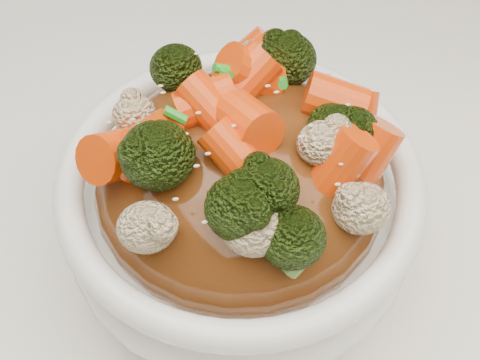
{
  "coord_description": "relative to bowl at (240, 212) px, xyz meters",
  "views": [
    {
      "loc": [
        -0.04,
        -0.23,
        1.12
      ],
      "look_at": [
        -0.0,
        -0.0,
        0.82
      ],
      "focal_mm": 50.0,
      "sensor_mm": 36.0,
      "label": 1
    }
  ],
  "objects": [
    {
      "name": "sesame_seeds",
      "position": [
        0.0,
        0.0,
        0.09
      ],
      "size": [
        0.18,
        0.18,
        0.01
      ],
      "primitive_type": null,
      "rotation": [
        0.0,
        0.0,
        -0.29
      ],
      "color": "beige",
      "rests_on": "sauce_base"
    },
    {
      "name": "tablecloth",
      "position": [
        0.0,
        0.0,
        -0.06
      ],
      "size": [
        1.2,
        0.8,
        0.04
      ],
      "primitive_type": "cube",
      "color": "white",
      "rests_on": "dining_table"
    },
    {
      "name": "broccoli",
      "position": [
        0.0,
        0.0,
        0.09
      ],
      "size": [
        0.2,
        0.2,
        0.04
      ],
      "primitive_type": null,
      "rotation": [
        0.0,
        0.0,
        -0.29
      ],
      "color": "black",
      "rests_on": "sauce_base"
    },
    {
      "name": "sauce_base",
      "position": [
        0.0,
        0.0,
        0.03
      ],
      "size": [
        0.2,
        0.2,
        0.09
      ],
      "primitive_type": "ellipsoid",
      "rotation": [
        0.0,
        0.0,
        -0.29
      ],
      "color": "#582B0F",
      "rests_on": "bowl"
    },
    {
      "name": "carrots",
      "position": [
        0.0,
        0.0,
        0.09
      ],
      "size": [
        0.2,
        0.2,
        0.05
      ],
      "primitive_type": null,
      "rotation": [
        0.0,
        0.0,
        -0.29
      ],
      "color": "#EC4307",
      "rests_on": "sauce_base"
    },
    {
      "name": "cauliflower",
      "position": [
        0.0,
        0.0,
        0.08
      ],
      "size": [
        0.2,
        0.2,
        0.03
      ],
      "primitive_type": null,
      "rotation": [
        0.0,
        0.0,
        -0.29
      ],
      "color": "beige",
      "rests_on": "sauce_base"
    },
    {
      "name": "scallions",
      "position": [
        0.0,
        0.0,
        0.09
      ],
      "size": [
        0.15,
        0.15,
        0.02
      ],
      "primitive_type": null,
      "rotation": [
        0.0,
        0.0,
        -0.29
      ],
      "color": "#259522",
      "rests_on": "sauce_base"
    },
    {
      "name": "bowl",
      "position": [
        0.0,
        0.0,
        0.0
      ],
      "size": [
        0.26,
        0.26,
        0.08
      ],
      "primitive_type": null,
      "rotation": [
        0.0,
        0.0,
        -0.29
      ],
      "color": "white",
      "rests_on": "tablecloth"
    }
  ]
}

